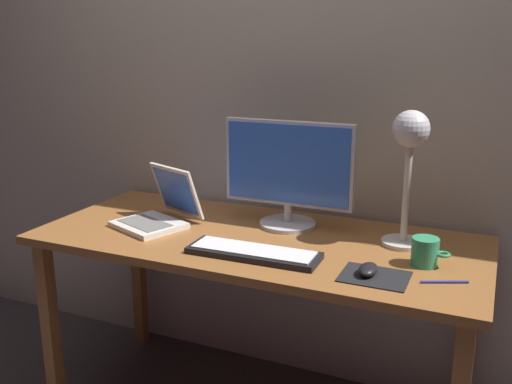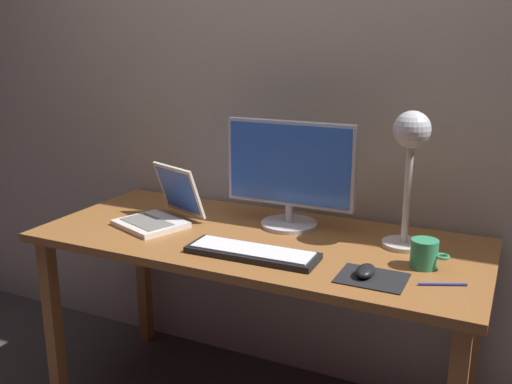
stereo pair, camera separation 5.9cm
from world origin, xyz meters
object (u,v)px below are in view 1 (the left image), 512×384
Objects in this scene: coffee_mug at (425,252)px; pen at (445,282)px; monitor at (288,171)px; keyboard_main at (254,252)px; desk_lamp at (410,150)px; mouse at (368,269)px; laptop at (162,208)px.

pen is at bearing -57.80° from coffee_mug.
monitor is at bearing 153.02° from pen.
keyboard_main is 0.95× the size of desk_lamp.
monitor is 1.07× the size of desk_lamp.
coffee_mug is at bearing 46.38° from mouse.
pen is (1.06, -0.14, -0.06)m from laptop.
monitor is at bearing 91.35° from keyboard_main.
monitor reaches higher than coffee_mug.
monitor is 1.12× the size of keyboard_main.
desk_lamp reaches higher than monitor.
laptop is at bearing 172.51° from pen.
desk_lamp reaches higher than laptop.
laptop is at bearing 178.66° from coffee_mug.
mouse is (0.38, -0.01, 0.01)m from keyboard_main.
keyboard_main is 3.16× the size of pen.
laptop is (-0.46, 0.17, 0.05)m from keyboard_main.
mouse is at bearing -170.66° from pen.
coffee_mug is at bearing -1.34° from laptop.
laptop is 0.98m from coffee_mug.
coffee_mug reaches higher than pen.
monitor reaches higher than keyboard_main.
coffee_mug is at bearing 15.29° from keyboard_main.
laptop is at bearing -159.37° from monitor.
laptop is 1.07m from pen.
desk_lamp is (0.44, -0.03, 0.12)m from monitor.
keyboard_main is 0.55m from coffee_mug.
laptop reaches higher than coffee_mug.
keyboard_main is at bearing -19.97° from laptop.
mouse reaches higher than keyboard_main.
monitor is 3.55× the size of pen.
mouse is at bearing -133.62° from coffee_mug.
desk_lamp is at bearing 120.31° from coffee_mug.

